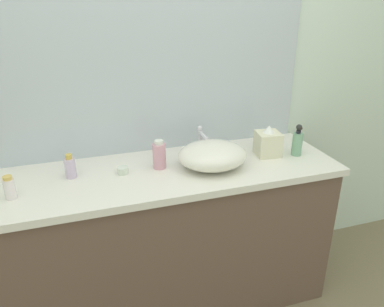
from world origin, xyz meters
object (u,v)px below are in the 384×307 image
candle_jar (123,170)px  perfume_bottle (159,155)px  spray_can (70,167)px  tissue_box (268,142)px  sink_basin (212,155)px  soap_dispenser (297,142)px  lotion_bottle (9,188)px

candle_jar → perfume_bottle: bearing=2.7°
spray_can → tissue_box: (1.04, -0.05, 0.02)m
sink_basin → soap_dispenser: soap_dispenser is taller
lotion_bottle → candle_jar: size_ratio=1.92×
tissue_box → candle_jar: tissue_box is taller
soap_dispenser → lotion_bottle: size_ratio=1.65×
tissue_box → sink_basin: bearing=-171.7°
tissue_box → candle_jar: (-0.79, 0.01, -0.06)m
lotion_bottle → perfume_bottle: perfume_bottle is taller
lotion_bottle → spray_can: size_ratio=0.89×
sink_basin → perfume_bottle: bearing=164.9°
tissue_box → candle_jar: size_ratio=3.03×
soap_dispenser → tissue_box: size_ratio=1.04×
sink_basin → lotion_bottle: sink_basin is taller
tissue_box → perfume_bottle: bearing=178.1°
sink_basin → soap_dispenser: 0.49m
soap_dispenser → lotion_bottle: (-1.44, -0.03, -0.02)m
perfume_bottle → spray_can: bearing=176.4°
lotion_bottle → perfume_bottle: size_ratio=0.72×
spray_can → tissue_box: bearing=-2.6°
sink_basin → candle_jar: 0.46m
candle_jar → spray_can: bearing=171.6°
perfume_bottle → candle_jar: perfume_bottle is taller
soap_dispenser → candle_jar: (-0.94, 0.06, -0.06)m
soap_dispenser → lotion_bottle: bearing=-178.8°
perfume_bottle → soap_dispenser: bearing=-5.5°
lotion_bottle → perfume_bottle: (0.69, 0.10, 0.02)m
perfume_bottle → candle_jar: bearing=-177.3°
tissue_box → soap_dispenser: bearing=-19.1°
candle_jar → soap_dispenser: bearing=-3.9°
spray_can → tissue_box: size_ratio=0.71×
lotion_bottle → perfume_bottle: 0.69m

